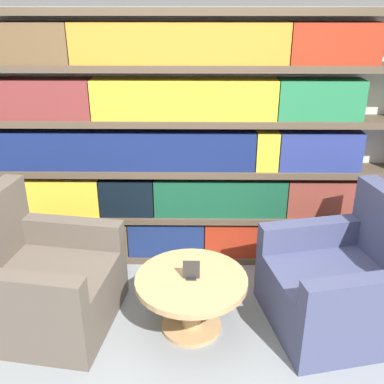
# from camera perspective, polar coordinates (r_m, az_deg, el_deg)

# --- Properties ---
(ground_plane) EXTENTS (14.00, 14.00, 0.00)m
(ground_plane) POSITION_cam_1_polar(r_m,az_deg,el_deg) (2.90, -3.08, -21.21)
(ground_plane) COLOR gray
(bookshelf) EXTENTS (3.47, 0.30, 1.97)m
(bookshelf) POSITION_cam_1_polar(r_m,az_deg,el_deg) (3.48, -2.20, 5.62)
(bookshelf) COLOR silver
(bookshelf) RESTS_ON ground_plane
(armchair_left) EXTENTS (0.97, 0.93, 0.89)m
(armchair_left) POSITION_cam_1_polar(r_m,az_deg,el_deg) (3.19, -18.79, -10.88)
(armchair_left) COLOR brown
(armchair_left) RESTS_ON ground_plane
(armchair_right) EXTENTS (1.00, 0.97, 0.89)m
(armchair_right) POSITION_cam_1_polar(r_m,az_deg,el_deg) (3.18, 18.78, -11.10)
(armchair_right) COLOR #42476B
(armchair_right) RESTS_ON ground_plane
(coffee_table) EXTENTS (0.72, 0.72, 0.39)m
(coffee_table) POSITION_cam_1_polar(r_m,az_deg,el_deg) (2.97, -0.09, -12.63)
(coffee_table) COLOR tan
(coffee_table) RESTS_ON ground_plane
(table_sign) EXTENTS (0.11, 0.06, 0.13)m
(table_sign) POSITION_cam_1_polar(r_m,az_deg,el_deg) (2.88, -0.09, -10.02)
(table_sign) COLOR black
(table_sign) RESTS_ON coffee_table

